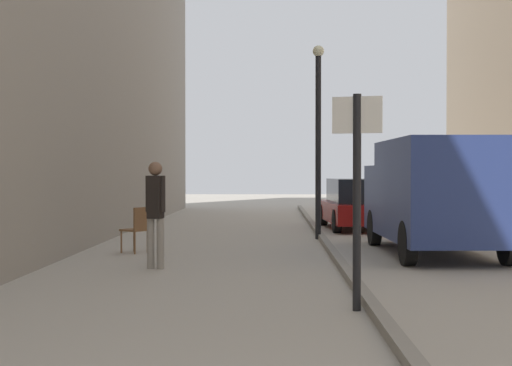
% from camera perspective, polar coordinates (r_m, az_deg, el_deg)
% --- Properties ---
extents(ground_plane, '(80.00, 80.00, 0.00)m').
position_cam_1_polar(ground_plane, '(14.35, -0.27, -5.80)').
color(ground_plane, '#A8A093').
extents(kerb_strip, '(0.16, 40.00, 0.12)m').
position_cam_1_polar(kerb_strip, '(14.38, 6.06, -5.55)').
color(kerb_strip, gray).
rests_on(kerb_strip, ground_plane).
extents(pedestrian_main_foreground, '(0.35, 0.26, 1.84)m').
position_cam_1_polar(pedestrian_main_foreground, '(13.06, -7.59, -1.80)').
color(pedestrian_main_foreground, gray).
rests_on(pedestrian_main_foreground, ground_plane).
extents(delivery_van, '(2.13, 5.33, 2.29)m').
position_cam_1_polar(delivery_van, '(15.56, 13.29, -0.75)').
color(delivery_van, navy).
rests_on(delivery_van, ground_plane).
extents(parked_car, '(2.05, 4.30, 1.45)m').
position_cam_1_polar(parked_car, '(22.04, 7.70, -1.60)').
color(parked_car, maroon).
rests_on(parked_car, ground_plane).
extents(street_sign_post, '(0.59, 0.18, 2.60)m').
position_cam_1_polar(street_sign_post, '(9.12, 7.63, 0.07)').
color(street_sign_post, black).
rests_on(street_sign_post, ground_plane).
extents(lamp_post, '(0.28, 0.28, 4.76)m').
position_cam_1_polar(lamp_post, '(18.66, 4.72, 4.12)').
color(lamp_post, black).
rests_on(lamp_post, ground_plane).
extents(cafe_chair_near_window, '(0.61, 0.61, 0.94)m').
position_cam_1_polar(cafe_chair_near_window, '(15.61, -8.93, -3.25)').
color(cafe_chair_near_window, brown).
rests_on(cafe_chair_near_window, ground_plane).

